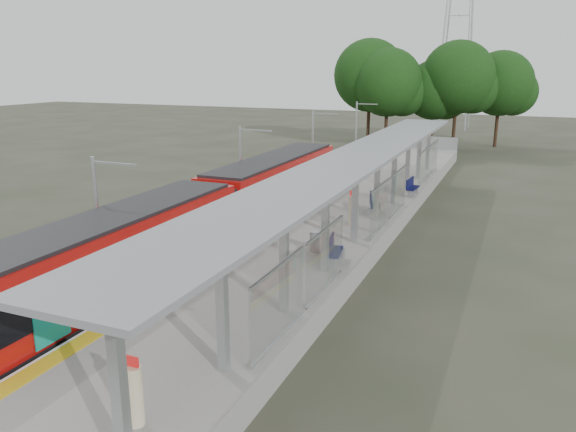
% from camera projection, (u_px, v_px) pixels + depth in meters
% --- Properties ---
extents(ground, '(200.00, 200.00, 0.00)m').
position_uv_depth(ground, '(116.00, 428.00, 13.93)').
color(ground, '#474438').
rests_on(ground, ground).
extents(trackbed, '(3.00, 70.00, 0.24)m').
position_uv_depth(trackbed, '(276.00, 215.00, 33.39)').
color(trackbed, '#59544C').
rests_on(trackbed, ground).
extents(platform, '(6.00, 50.00, 1.00)m').
position_uv_depth(platform, '(349.00, 216.00, 31.61)').
color(platform, gray).
rests_on(platform, ground).
extents(tactile_strip, '(0.60, 50.00, 0.02)m').
position_uv_depth(tactile_strip, '(307.00, 203.00, 32.43)').
color(tactile_strip, gold).
rests_on(tactile_strip, platform).
extents(end_fence, '(6.00, 0.10, 1.20)m').
position_uv_depth(end_fence, '(425.00, 142.00, 53.54)').
color(end_fence, '#9EA0A5').
rests_on(end_fence, platform).
extents(train, '(2.74, 27.60, 3.62)m').
position_uv_depth(train, '(213.00, 212.00, 26.35)').
color(train, black).
rests_on(train, ground).
extents(canopy, '(3.27, 38.00, 3.66)m').
position_uv_depth(canopy, '(361.00, 164.00, 26.65)').
color(canopy, '#9EA0A5').
rests_on(canopy, platform).
extents(tree_cluster, '(20.48, 13.49, 11.58)m').
position_uv_depth(tree_cluster, '(426.00, 81.00, 59.53)').
color(tree_cluster, '#382316').
rests_on(tree_cluster, ground).
extents(catenary_masts, '(2.08, 48.16, 5.40)m').
position_uv_depth(catenary_masts, '(242.00, 169.00, 32.42)').
color(catenary_masts, '#9EA0A5').
rests_on(catenary_masts, ground).
extents(bench_near, '(0.74, 1.62, 1.06)m').
position_uv_depth(bench_near, '(333.00, 249.00, 22.57)').
color(bench_near, '#0E1048').
rests_on(bench_near, platform).
extents(bench_mid, '(0.93, 1.63, 1.07)m').
position_uv_depth(bench_mid, '(373.00, 203.00, 30.19)').
color(bench_mid, '#0E1048').
rests_on(bench_mid, platform).
extents(bench_far, '(0.59, 1.59, 1.06)m').
position_uv_depth(bench_far, '(412.00, 186.00, 34.32)').
color(bench_far, '#0E1048').
rests_on(bench_far, platform).
extents(info_pillar_near, '(0.38, 0.38, 1.67)m').
position_uv_depth(info_pillar_near, '(135.00, 395.00, 12.29)').
color(info_pillar_near, beige).
rests_on(info_pillar_near, platform).
extents(info_pillar_far, '(0.40, 0.40, 1.78)m').
position_uv_depth(info_pillar_far, '(353.00, 211.00, 27.75)').
color(info_pillar_far, beige).
rests_on(info_pillar_far, platform).
extents(litter_bin, '(0.54, 0.54, 0.89)m').
position_uv_depth(litter_bin, '(315.00, 242.00, 23.94)').
color(litter_bin, '#9EA0A5').
rests_on(litter_bin, platform).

